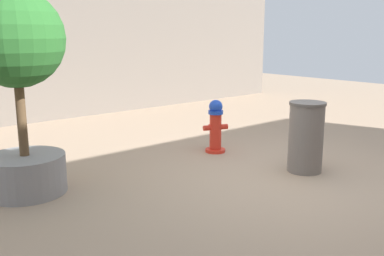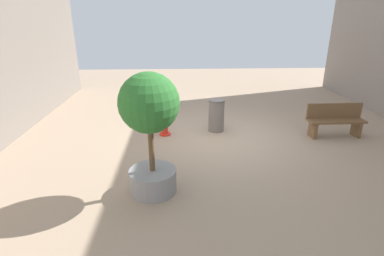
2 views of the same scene
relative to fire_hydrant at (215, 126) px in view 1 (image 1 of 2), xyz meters
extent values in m
plane|color=tan|center=(-1.66, 0.30, -0.43)|extent=(23.40, 23.40, 0.00)
cylinder|color=red|center=(-0.01, 0.00, -0.40)|extent=(0.32, 0.32, 0.05)
cylinder|color=red|center=(-0.01, 0.00, -0.09)|extent=(0.19, 0.19, 0.58)
cylinder|color=blue|center=(-0.01, 0.00, 0.23)|extent=(0.24, 0.24, 0.06)
sphere|color=blue|center=(-0.01, 0.00, 0.32)|extent=(0.22, 0.22, 0.22)
cylinder|color=red|center=(0.04, 0.13, -0.02)|extent=(0.13, 0.15, 0.09)
cylinder|color=red|center=(-0.06, -0.13, -0.02)|extent=(0.13, 0.15, 0.09)
cylinder|color=red|center=(0.14, -0.05, -0.06)|extent=(0.17, 0.15, 0.11)
cylinder|color=gray|center=(0.11, 3.02, -0.19)|extent=(0.94, 0.94, 0.47)
cylinder|color=brown|center=(0.11, 3.02, 0.56)|extent=(0.11, 0.11, 1.03)
sphere|color=#2D722D|center=(0.11, 3.02, 1.41)|extent=(1.13, 1.13, 1.13)
cylinder|color=slate|center=(-1.55, -0.26, 0.04)|extent=(0.47, 0.47, 0.94)
cylinder|color=#5B5551|center=(-1.55, -0.26, 0.53)|extent=(0.50, 0.50, 0.04)
camera|label=1|loc=(-5.03, 4.74, 1.48)|focal=41.00mm
camera|label=2|loc=(-0.43, 8.29, 2.91)|focal=28.15mm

